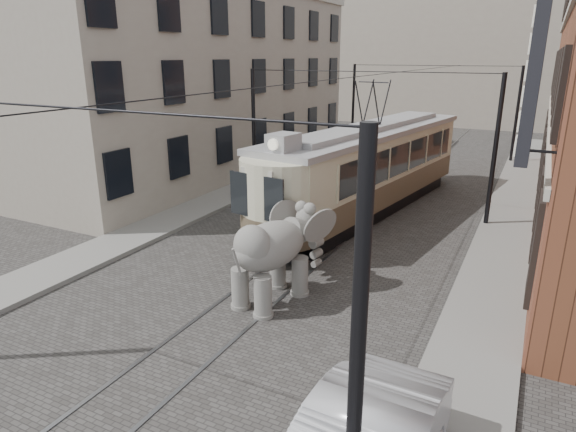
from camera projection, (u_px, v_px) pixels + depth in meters
The scene contains 9 objects.
ground at pixel (307, 255), 17.25m from camera, with size 120.00×120.00×0.00m, color #413F3C.
tram_rails at pixel (307, 254), 17.25m from camera, with size 1.54×80.00×0.02m, color slate, non-canonical shape.
sidewalk_right at pixel (491, 287), 14.65m from camera, with size 2.00×60.00×0.15m, color slate.
sidewalk_left at pixel (160, 225), 20.02m from camera, with size 2.00×60.00×0.15m, color slate.
stucco_building at pixel (208, 84), 28.92m from camera, with size 7.00×24.00×10.00m, color gray.
distant_block at pixel (477, 51), 49.04m from camera, with size 28.00×10.00×14.00m, color gray.
catenary at pixel (353, 146), 20.66m from camera, with size 11.00×30.20×6.00m, color black, non-canonical shape.
tram at pixel (370, 148), 21.26m from camera, with size 2.91×14.09×5.59m, color beige, non-canonical shape.
elephant at pixel (271, 259), 13.64m from camera, with size 2.30×4.17×2.55m, color slate, non-canonical shape.
Camera 1 is at (6.65, -14.56, 6.60)m, focal length 31.00 mm.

